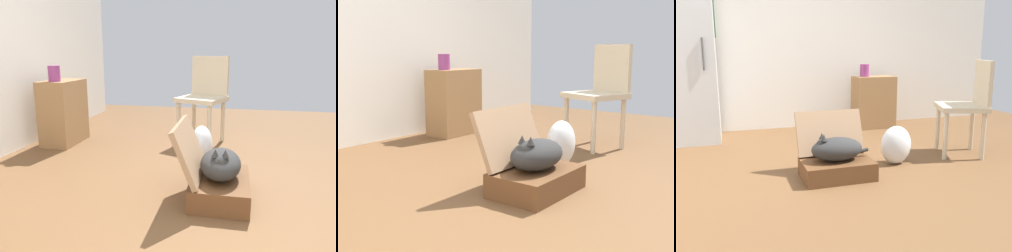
% 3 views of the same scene
% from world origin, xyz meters
% --- Properties ---
extents(ground_plane, '(7.68, 7.68, 0.00)m').
position_xyz_m(ground_plane, '(0.00, 0.00, 0.00)').
color(ground_plane, brown).
rests_on(ground_plane, ground).
extents(suitcase_base, '(0.60, 0.40, 0.16)m').
position_xyz_m(suitcase_base, '(0.10, 0.05, 0.08)').
color(suitcase_base, brown).
rests_on(suitcase_base, ground).
extents(suitcase_lid, '(0.60, 0.19, 0.39)m').
position_xyz_m(suitcase_lid, '(0.10, 0.27, 0.35)').
color(suitcase_lid, '#9B7756').
rests_on(suitcase_lid, suitcase_base).
extents(cat, '(0.52, 0.28, 0.24)m').
position_xyz_m(cat, '(0.10, 0.05, 0.26)').
color(cat, '#2D2D2D').
rests_on(cat, suitcase_base).
extents(plastic_bag_white, '(0.30, 0.20, 0.37)m').
position_xyz_m(plastic_bag_white, '(0.75, 0.25, 0.18)').
color(plastic_bag_white, silver).
rests_on(plastic_bag_white, ground).
extents(side_table, '(0.55, 0.33, 0.71)m').
position_xyz_m(side_table, '(1.19, 1.85, 0.36)').
color(side_table, olive).
rests_on(side_table, ground).
extents(vase_tall, '(0.12, 0.12, 0.17)m').
position_xyz_m(vase_tall, '(1.05, 1.85, 0.79)').
color(vase_tall, '#8C387A').
rests_on(vase_tall, side_table).
extents(chair, '(0.60, 0.60, 0.97)m').
position_xyz_m(chair, '(1.59, 0.31, 0.54)').
color(chair, beige).
rests_on(chair, ground).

